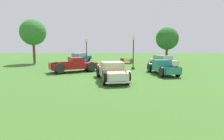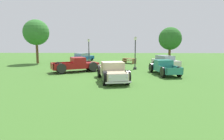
{
  "view_description": "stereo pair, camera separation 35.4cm",
  "coord_description": "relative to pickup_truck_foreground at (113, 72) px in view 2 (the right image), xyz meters",
  "views": [
    {
      "loc": [
        0.26,
        -16.88,
        3.33
      ],
      "look_at": [
        0.21,
        -0.11,
        0.9
      ],
      "focal_mm": 31.91,
      "sensor_mm": 36.0,
      "label": 1
    },
    {
      "loc": [
        0.61,
        -16.87,
        3.33
      ],
      "look_at": [
        0.21,
        -0.11,
        0.9
      ],
      "focal_mm": 31.91,
      "sensor_mm": 36.0,
      "label": 2
    }
  ],
  "objects": [
    {
      "name": "oak_tree_east",
      "position": [
        -11.63,
        13.25,
        3.83
      ],
      "size": [
        3.77,
        3.77,
        6.51
      ],
      "color": "brown",
      "rests_on": "ground_plane"
    },
    {
      "name": "ground_plane",
      "position": [
        -0.29,
        0.49,
        -0.78
      ],
      "size": [
        80.0,
        80.0,
        0.0
      ],
      "primitive_type": "plane",
      "color": "#3D6B28"
    },
    {
      "name": "lamp_post_far",
      "position": [
        2.5,
        7.2,
        1.26
      ],
      "size": [
        0.36,
        0.36,
        3.89
      ],
      "color": "#2D2D33",
      "rests_on": "ground_plane"
    },
    {
      "name": "picnic_table",
      "position": [
        2.23,
        13.61,
        -0.29
      ],
      "size": [
        2.28,
        2.15,
        0.78
      ],
      "color": "olive",
      "rests_on": "ground_plane"
    },
    {
      "name": "lamp_post_near",
      "position": [
        -3.65,
        11.89,
        1.16
      ],
      "size": [
        0.36,
        0.36,
        3.7
      ],
      "color": "#2D2D33",
      "rests_on": "ground_plane"
    },
    {
      "name": "sedan_distant_b",
      "position": [
        6.7,
        9.77,
        -0.01
      ],
      "size": [
        3.08,
        4.72,
        1.46
      ],
      "color": "silver",
      "rests_on": "ground_plane"
    },
    {
      "name": "trash_can",
      "position": [
        -0.11,
        5.72,
        -0.3
      ],
      "size": [
        0.59,
        0.59,
        0.95
      ],
      "color": "orange",
      "rests_on": "ground_plane"
    },
    {
      "name": "pickup_truck_behind_left",
      "position": [
        5.05,
        3.83,
        -0.08
      ],
      "size": [
        2.55,
        4.99,
        1.46
      ],
      "color": "#2D8475",
      "rests_on": "ground_plane"
    },
    {
      "name": "sedan_distant_a",
      "position": [
        -5.3,
        16.33,
        -0.04
      ],
      "size": [
        3.49,
        4.5,
        1.4
      ],
      "color": "#195699",
      "rests_on": "ground_plane"
    },
    {
      "name": "pickup_truck_behind_right",
      "position": [
        -3.89,
        5.31,
        -0.03
      ],
      "size": [
        5.41,
        3.98,
        1.58
      ],
      "color": "maroon",
      "rests_on": "ground_plane"
    },
    {
      "name": "oak_tree_west",
      "position": [
        8.49,
        14.63,
        2.94
      ],
      "size": [
        3.46,
        3.46,
        5.47
      ],
      "color": "brown",
      "rests_on": "ground_plane"
    },
    {
      "name": "pickup_truck_foreground",
      "position": [
        0.0,
        0.0,
        0.0
      ],
      "size": [
        2.99,
        5.61,
        1.63
      ],
      "color": "#C6B793",
      "rests_on": "ground_plane"
    }
  ]
}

